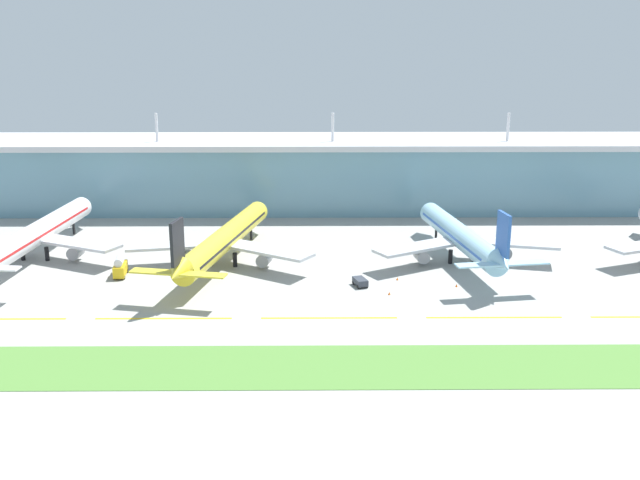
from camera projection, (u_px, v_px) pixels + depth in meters
ground_plane at (344, 321)px, 151.38m from camera, size 600.00×600.00×0.00m
terminal_building at (332, 173)px, 246.40m from camera, size 288.00×34.00×32.12m
airliner_nearest at (36, 235)px, 191.52m from camera, size 48.65×71.35×18.90m
airliner_near_middle at (224, 240)px, 186.83m from camera, size 47.80×69.57×18.90m
airliner_far_middle at (462, 237)px, 189.28m from camera, size 48.27×61.51×18.90m
taxiway_stripe_mid_west at (164, 319)px, 152.61m from camera, size 28.00×0.70×0.04m
taxiway_stripe_centre at (329, 318)px, 152.90m from camera, size 28.00×0.70×0.04m
taxiway_stripe_mid_east at (494, 317)px, 153.18m from camera, size 28.00×0.70×0.04m
grass_verge at (349, 366)px, 130.64m from camera, size 300.00×18.00×0.10m
pushback_tug at (360, 282)px, 171.96m from camera, size 3.64×4.93×1.85m
fuel_truck at (120, 267)px, 178.61m from camera, size 3.33×7.43×4.95m
safety_cone_left_wingtip at (456, 285)px, 171.61m from camera, size 0.56×0.56×0.70m
safety_cone_nose_front at (397, 279)px, 176.34m from camera, size 0.56×0.56×0.70m
safety_cone_right_wingtip at (389, 293)px, 166.45m from camera, size 0.56×0.56×0.70m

